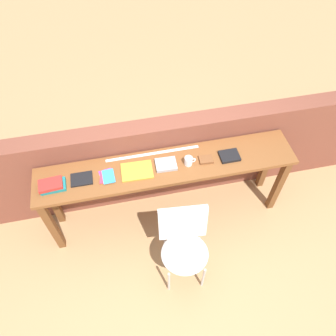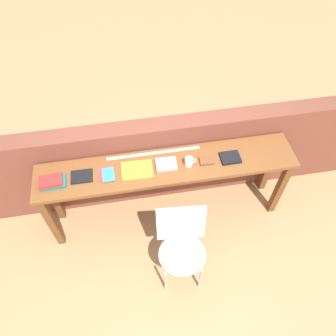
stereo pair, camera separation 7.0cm
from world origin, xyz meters
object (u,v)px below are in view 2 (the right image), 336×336
mug (189,162)px  chair_white_moulded (182,244)px  book_repair_rightmost (230,158)px  book_stack_leftmost (52,182)px  book_open_centre (137,170)px  pamphlet_pile_colourful (107,174)px  magazine_cycling (82,176)px  leather_journal_brown (206,161)px

mug → chair_white_moulded: bearing=-106.2°
book_repair_rightmost → book_stack_leftmost: bearing=-179.2°
book_open_centre → mug: (0.49, -0.01, 0.04)m
chair_white_moulded → book_repair_rightmost: size_ratio=4.75×
book_stack_leftmost → pamphlet_pile_colourful: size_ratio=1.27×
magazine_cycling → book_repair_rightmost: size_ratio=1.05×
chair_white_moulded → book_open_centre: book_open_centre is taller
leather_journal_brown → mug: bearing=-173.8°
chair_white_moulded → mug: bearing=73.8°
pamphlet_pile_colourful → book_open_centre: 0.28m
mug → book_open_centre: bearing=178.5°
mug → book_repair_rightmost: 0.41m
book_open_centre → book_repair_rightmost: size_ratio=1.55×
book_stack_leftmost → leather_journal_brown: 1.44m
book_stack_leftmost → book_open_centre: bearing=1.7°
book_open_centre → book_repair_rightmost: (0.90, -0.01, 0.01)m
chair_white_moulded → book_stack_leftmost: bearing=150.4°
book_repair_rightmost → leather_journal_brown: bearing=179.0°
magazine_cycling → book_repair_rightmost: bearing=-0.2°
leather_journal_brown → book_repair_rightmost: bearing=1.9°
leather_journal_brown → book_repair_rightmost: 0.23m
chair_white_moulded → leather_journal_brown: bearing=60.7°
magazine_cycling → pamphlet_pile_colourful: bearing=-3.1°
mug → leather_journal_brown: size_ratio=0.85×
book_open_centre → leather_journal_brown: size_ratio=2.24×
book_stack_leftmost → book_repair_rightmost: bearing=0.5°
pamphlet_pile_colourful → leather_journal_brown: size_ratio=1.43×
magazine_cycling → mug: mug is taller
mug → book_repair_rightmost: (0.41, 0.00, -0.03)m
chair_white_moulded → leather_journal_brown: 0.81m
chair_white_moulded → mug: (0.18, 0.62, 0.40)m
chair_white_moulded → book_stack_leftmost: book_stack_leftmost is taller
leather_journal_brown → pamphlet_pile_colourful: bearing=-176.9°
pamphlet_pile_colourful → book_open_centre: bearing=0.7°
chair_white_moulded → book_open_centre: size_ratio=3.06×
book_stack_leftmost → book_open_centre: (0.77, 0.02, -0.02)m
book_stack_leftmost → book_open_centre: 0.77m
magazine_cycling → book_repair_rightmost: (1.41, -0.02, 0.01)m
magazine_cycling → leather_journal_brown: size_ratio=1.52×
chair_white_moulded → leather_journal_brown: (0.35, 0.63, 0.37)m
magazine_cycling → book_open_centre: size_ratio=0.68×
book_open_centre → leather_journal_brown: leather_journal_brown is taller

